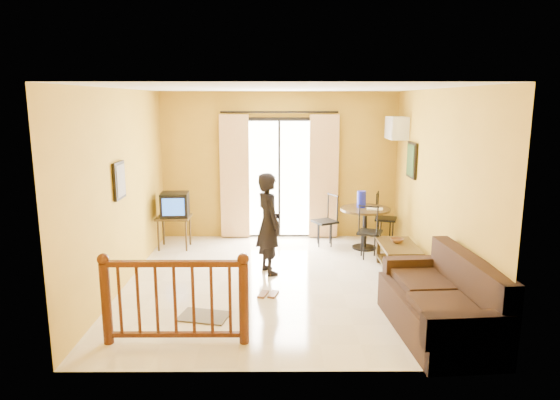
{
  "coord_description": "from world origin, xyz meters",
  "views": [
    {
      "loc": [
        -0.03,
        -7.01,
        2.64
      ],
      "look_at": [
        0.0,
        0.2,
        1.19
      ],
      "focal_mm": 32.0,
      "sensor_mm": 36.0,
      "label": 1
    }
  ],
  "objects_px": {
    "coffee_table": "(398,253)",
    "sofa": "(444,306)",
    "standing_person": "(269,224)",
    "television": "(175,204)",
    "dining_table": "(365,217)"
  },
  "relations": [
    {
      "from": "standing_person",
      "to": "sofa",
      "type": "bearing_deg",
      "value": -159.2
    },
    {
      "from": "dining_table",
      "to": "television",
      "type": "bearing_deg",
      "value": 179.32
    },
    {
      "from": "coffee_table",
      "to": "sofa",
      "type": "relative_size",
      "value": 0.5
    },
    {
      "from": "television",
      "to": "dining_table",
      "type": "distance_m",
      "value": 3.41
    },
    {
      "from": "standing_person",
      "to": "dining_table",
      "type": "bearing_deg",
      "value": -76.4
    },
    {
      "from": "coffee_table",
      "to": "sofa",
      "type": "height_order",
      "value": "sofa"
    },
    {
      "from": "dining_table",
      "to": "sofa",
      "type": "xyz_separation_m",
      "value": [
        0.32,
        -3.37,
        -0.24
      ]
    },
    {
      "from": "coffee_table",
      "to": "standing_person",
      "type": "height_order",
      "value": "standing_person"
    },
    {
      "from": "dining_table",
      "to": "coffee_table",
      "type": "xyz_separation_m",
      "value": [
        0.31,
        -1.25,
        -0.3
      ]
    },
    {
      "from": "television",
      "to": "coffee_table",
      "type": "height_order",
      "value": "television"
    },
    {
      "from": "dining_table",
      "to": "coffee_table",
      "type": "height_order",
      "value": "dining_table"
    },
    {
      "from": "coffee_table",
      "to": "sofa",
      "type": "xyz_separation_m",
      "value": [
        0.01,
        -2.12,
        0.05
      ]
    },
    {
      "from": "television",
      "to": "standing_person",
      "type": "height_order",
      "value": "standing_person"
    },
    {
      "from": "sofa",
      "to": "standing_person",
      "type": "xyz_separation_m",
      "value": [
        -2.03,
        2.08,
        0.44
      ]
    },
    {
      "from": "coffee_table",
      "to": "standing_person",
      "type": "xyz_separation_m",
      "value": [
        -2.02,
        -0.04,
        0.49
      ]
    }
  ]
}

